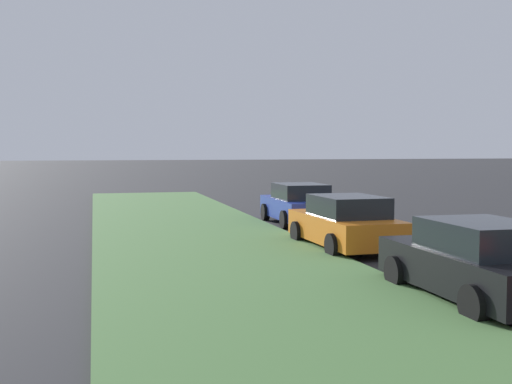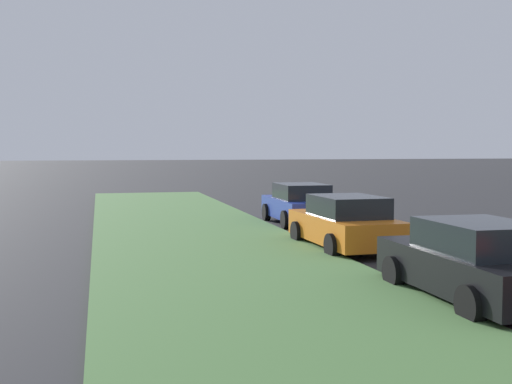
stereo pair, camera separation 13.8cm
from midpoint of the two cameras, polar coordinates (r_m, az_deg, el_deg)
grass_median at (r=9.00m, az=5.06°, el=-13.46°), size 60.00×6.00×0.12m
parked_car_black at (r=12.09m, az=18.87°, el=-5.96°), size 4.31×2.04×1.47m
parked_car_orange at (r=17.49m, az=7.76°, el=-2.78°), size 4.34×2.09×1.47m
parked_car_blue at (r=23.18m, az=3.67°, el=-1.11°), size 4.33×2.07×1.47m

